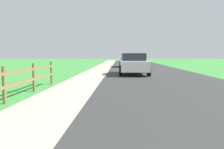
% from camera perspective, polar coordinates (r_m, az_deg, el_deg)
% --- Properties ---
extents(ground_plane, '(120.00, 120.00, 0.00)m').
position_cam_1_polar(ground_plane, '(24.33, -0.45, 1.40)').
color(ground_plane, '#3B8D3B').
extents(road_asphalt, '(7.00, 66.00, 0.01)m').
position_cam_1_polar(road_asphalt, '(26.42, 7.34, 1.63)').
color(road_asphalt, '#333333').
rests_on(road_asphalt, ground).
extents(curb_concrete, '(6.00, 66.00, 0.01)m').
position_cam_1_polar(curb_concrete, '(26.61, -6.74, 1.66)').
color(curb_concrete, '#B6B298').
rests_on(curb_concrete, ground).
extents(grass_verge, '(5.00, 66.00, 0.00)m').
position_cam_1_polar(grass_verge, '(26.87, -9.91, 1.66)').
color(grass_verge, '#3B8D3B').
rests_on(grass_verge, ground).
extents(parked_suv_white, '(2.10, 4.94, 1.53)m').
position_cam_1_polar(parked_suv_white, '(17.43, 5.16, 2.62)').
color(parked_suv_white, white).
rests_on(parked_suv_white, ground).
extents(parked_car_blue, '(2.08, 4.83, 1.48)m').
position_cam_1_polar(parked_car_blue, '(28.08, 3.93, 3.35)').
color(parked_car_blue, navy).
rests_on(parked_car_blue, ground).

